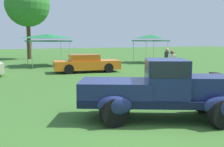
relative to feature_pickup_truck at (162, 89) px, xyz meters
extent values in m
plane|color=#386628|center=(-0.76, -0.27, -0.87)|extent=(120.00, 120.00, 0.00)
cube|color=black|center=(-0.04, 0.02, -0.31)|extent=(4.69, 3.34, 0.20)
cube|color=navy|center=(1.17, -0.60, 0.07)|extent=(1.99, 1.73, 0.60)
cube|color=navy|center=(0.07, -0.04, 0.31)|extent=(1.59, 1.71, 1.04)
cube|color=black|center=(0.07, -0.04, 0.61)|extent=(1.52, 1.70, 0.40)
cube|color=navy|center=(-1.18, 0.60, -0.01)|extent=(2.39, 2.15, 0.48)
ellipsoid|color=navy|center=(1.56, 0.01, -0.31)|extent=(0.98, 0.74, 0.52)
ellipsoid|color=navy|center=(0.91, -1.27, -0.31)|extent=(0.98, 0.74, 0.52)
ellipsoid|color=navy|center=(-0.85, 1.24, -0.31)|extent=(0.98, 0.74, 0.52)
ellipsoid|color=navy|center=(-1.50, -0.04, -0.31)|extent=(0.98, 0.74, 0.52)
cylinder|color=black|center=(1.56, 0.01, -0.49)|extent=(0.76, 0.24, 0.76)
cylinder|color=black|center=(0.91, -1.27, -0.49)|extent=(0.76, 0.24, 0.76)
cylinder|color=black|center=(-0.85, 1.24, -0.49)|extent=(0.76, 0.24, 0.76)
cylinder|color=black|center=(-1.50, -0.04, -0.49)|extent=(0.76, 0.24, 0.76)
cube|color=black|center=(3.49, 1.29, -0.06)|extent=(0.68, 1.23, 0.28)
cylinder|color=black|center=(2.89, 2.34, -0.54)|extent=(0.66, 0.20, 0.66)
cylinder|color=black|center=(2.35, 0.89, -0.54)|extent=(0.66, 0.20, 0.66)
cube|color=orange|center=(1.64, 11.23, -0.37)|extent=(4.64, 2.25, 0.60)
cube|color=#BB5914|center=(1.47, 11.26, 0.13)|extent=(2.14, 1.69, 0.44)
cylinder|color=black|center=(2.87, 10.29, -0.55)|extent=(0.64, 0.22, 0.64)
cylinder|color=black|center=(0.22, 10.64, -0.55)|extent=(0.64, 0.22, 0.64)
cylinder|color=#283351|center=(6.12, 8.26, -0.44)|extent=(0.16, 0.16, 0.86)
cylinder|color=#283351|center=(6.26, 8.40, -0.44)|extent=(0.16, 0.16, 0.86)
cube|color=#2D2D33|center=(6.19, 8.33, 0.29)|extent=(0.45, 0.45, 0.60)
sphere|color=tan|center=(6.19, 8.33, 0.71)|extent=(0.22, 0.22, 0.22)
cylinder|color=#383838|center=(4.04, 5.09, -0.44)|extent=(0.16, 0.16, 0.86)
cylinder|color=#383838|center=(4.20, 4.98, -0.44)|extent=(0.16, 0.16, 0.86)
cube|color=silver|center=(4.12, 5.03, 0.29)|extent=(0.47, 0.42, 0.60)
sphere|color=brown|center=(4.12, 5.03, 0.71)|extent=(0.22, 0.22, 0.22)
cylinder|color=#B7B7BC|center=(1.58, 18.24, 0.16)|extent=(0.05, 0.05, 2.05)
cylinder|color=#B7B7BC|center=(1.58, 15.23, 0.16)|extent=(0.05, 0.05, 2.05)
cylinder|color=#B7B7BC|center=(-1.43, 18.24, 0.16)|extent=(0.05, 0.05, 2.05)
cylinder|color=#B7B7BC|center=(-1.43, 15.23, 0.16)|extent=(0.05, 0.05, 2.05)
cube|color=#1E703D|center=(0.07, 16.73, 1.23)|extent=(3.35, 3.35, 0.10)
pyramid|color=#1E703D|center=(0.07, 16.73, 1.65)|extent=(3.28, 3.28, 0.38)
cylinder|color=#B7B7BC|center=(10.95, 17.11, 0.16)|extent=(0.05, 0.05, 2.05)
cylinder|color=#B7B7BC|center=(10.95, 14.72, 0.16)|extent=(0.05, 0.05, 2.05)
cylinder|color=#B7B7BC|center=(8.56, 17.11, 0.16)|extent=(0.05, 0.05, 2.05)
cylinder|color=#B7B7BC|center=(8.56, 14.72, 0.16)|extent=(0.05, 0.05, 2.05)
cube|color=#1E703D|center=(9.75, 15.91, 1.23)|extent=(2.65, 2.65, 0.10)
pyramid|color=#1E703D|center=(9.75, 15.91, 1.65)|extent=(2.60, 2.60, 0.38)
cylinder|color=#47331E|center=(-0.32, 25.58, 1.50)|extent=(0.44, 0.44, 4.74)
sphere|color=#337A2D|center=(-0.32, 25.58, 5.24)|extent=(4.95, 4.95, 4.95)
camera|label=1|loc=(-4.32, -6.08, 1.38)|focal=42.66mm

